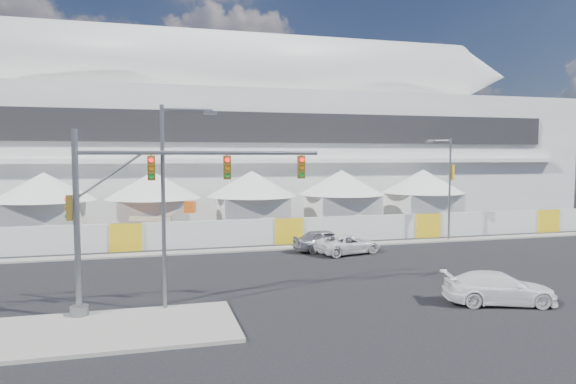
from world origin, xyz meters
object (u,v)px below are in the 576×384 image
object	(u,v)px
streetlight_median	(169,192)
lot_car_a	(455,222)
boom_lift	(145,230)
sedan_silver	(326,240)
pickup_curb	(348,244)
pickup_near	(499,288)
lot_car_c	(80,234)
streetlight_curb	(448,182)
traffic_mast	(133,211)

from	to	relation	value
streetlight_median	lot_car_a	bearing A→B (deg)	35.46
boom_lift	sedan_silver	bearing A→B (deg)	-15.30
sedan_silver	boom_lift	world-z (taller)	boom_lift
lot_car_a	boom_lift	bearing A→B (deg)	101.23
pickup_curb	pickup_near	xyz separation A→B (m)	(2.19, -13.12, 0.07)
lot_car_c	boom_lift	world-z (taller)	boom_lift
sedan_silver	streetlight_curb	world-z (taller)	streetlight_curb
traffic_mast	streetlight_curb	size ratio (longest dim) A/B	1.31
boom_lift	pickup_curb	bearing A→B (deg)	-16.71
traffic_mast	boom_lift	xyz separation A→B (m)	(0.29, 19.90, -3.61)
streetlight_median	streetlight_curb	bearing A→B (deg)	31.07
sedan_silver	pickup_curb	xyz separation A→B (m)	(1.20, -1.27, -0.13)
lot_car_c	traffic_mast	world-z (taller)	traffic_mast
pickup_near	streetlight_median	size ratio (longest dim) A/B	0.57
sedan_silver	pickup_near	world-z (taller)	sedan_silver
streetlight_median	boom_lift	size ratio (longest dim) A/B	1.35
sedan_silver	pickup_curb	bearing A→B (deg)	-140.07
streetlight_median	boom_lift	bearing A→B (deg)	93.52
pickup_curb	streetlight_curb	distance (m)	10.91
lot_car_c	streetlight_curb	xyz separation A→B (m)	(28.31, -7.16, 4.11)
lot_car_c	pickup_near	bearing A→B (deg)	-127.39
sedan_silver	boom_lift	distance (m)	14.87
streetlight_curb	boom_lift	distance (m)	24.46
pickup_near	lot_car_c	world-z (taller)	pickup_near
sedan_silver	streetlight_median	distance (m)	16.70
traffic_mast	streetlight_median	size ratio (longest dim) A/B	1.22
sedan_silver	lot_car_a	size ratio (longest dim) A/B	1.20
traffic_mast	lot_car_c	bearing A→B (deg)	102.90
pickup_near	traffic_mast	bearing A→B (deg)	98.13
lot_car_a	lot_car_c	bearing A→B (deg)	100.17
lot_car_c	streetlight_median	bearing A→B (deg)	-152.28
pickup_near	lot_car_c	size ratio (longest dim) A/B	1.14
boom_lift	streetlight_median	bearing A→B (deg)	-68.58
sedan_silver	traffic_mast	world-z (taller)	traffic_mast
lot_car_c	streetlight_curb	distance (m)	29.49
streetlight_median	streetlight_curb	size ratio (longest dim) A/B	1.08
pickup_curb	pickup_near	size ratio (longest dim) A/B	0.95
streetlight_median	pickup_near	bearing A→B (deg)	-10.97
sedan_silver	pickup_near	distance (m)	14.78
streetlight_curb	streetlight_median	bearing A→B (deg)	-148.93
pickup_near	streetlight_median	xyz separation A→B (m)	(-14.62, 2.83, 4.48)
lot_car_a	traffic_mast	xyz separation A→B (m)	(-27.94, -19.03, 3.83)
lot_car_a	pickup_curb	bearing A→B (deg)	134.40
lot_car_c	boom_lift	distance (m)	5.09
pickup_curb	streetlight_curb	bearing A→B (deg)	-86.73
pickup_near	streetlight_median	bearing A→B (deg)	96.44
pickup_near	streetlight_curb	size ratio (longest dim) A/B	0.61
pickup_near	lot_car_a	xyz separation A→B (m)	(11.83, 21.66, -0.09)
lot_car_a	streetlight_median	size ratio (longest dim) A/B	0.44
pickup_curb	lot_car_a	distance (m)	16.42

